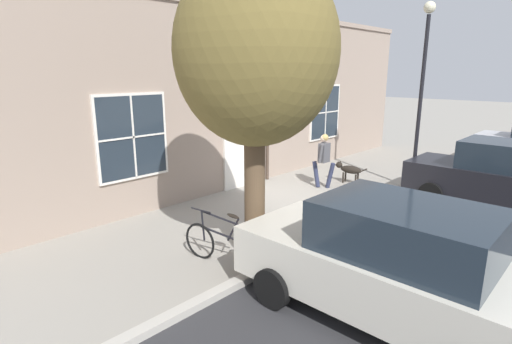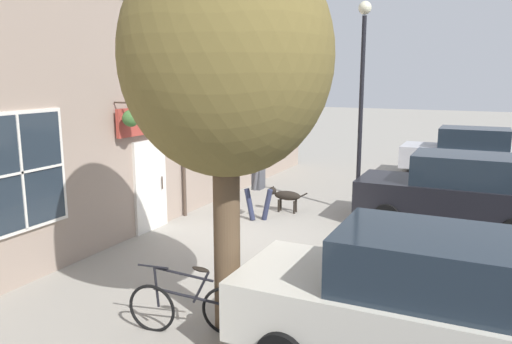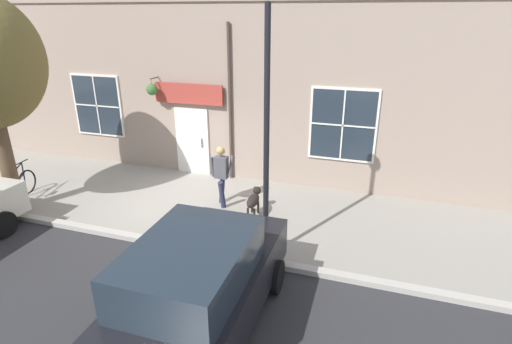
{
  "view_description": "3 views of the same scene",
  "coord_description": "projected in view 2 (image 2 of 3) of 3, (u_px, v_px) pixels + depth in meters",
  "views": [
    {
      "loc": [
        6.28,
        -8.7,
        3.44
      ],
      "look_at": [
        -0.6,
        -1.42,
        0.91
      ],
      "focal_mm": 28.0,
      "sensor_mm": 36.0,
      "label": 1
    },
    {
      "loc": [
        4.83,
        -9.55,
        3.52
      ],
      "look_at": [
        -0.53,
        1.61,
        1.12
      ],
      "focal_mm": 35.0,
      "sensor_mm": 36.0,
      "label": 2
    },
    {
      "loc": [
        8.59,
        5.03,
        4.77
      ],
      "look_at": [
        -0.87,
        1.95,
        0.81
      ],
      "focal_mm": 28.0,
      "sensor_mm": 36.0,
      "label": 3
    }
  ],
  "objects": [
    {
      "name": "ground_plane",
      "position": [
        246.0,
        235.0,
        11.17
      ],
      "size": [
        90.0,
        90.0,
        0.0
      ],
      "primitive_type": "plane",
      "color": "gray"
    },
    {
      "name": "storefront_facade",
      "position": [
        156.0,
        115.0,
        11.66
      ],
      "size": [
        0.95,
        18.0,
        5.24
      ],
      "color": "gray",
      "rests_on": "ground_plane"
    },
    {
      "name": "pedestrian_walking",
      "position": [
        258.0,
        181.0,
        12.16
      ],
      "size": [
        0.69,
        0.54,
        1.64
      ],
      "color": "#282D47",
      "rests_on": "ground_plane"
    },
    {
      "name": "dog_on_leash",
      "position": [
        285.0,
        195.0,
        13.0
      ],
      "size": [
        1.11,
        0.33,
        0.67
      ],
      "color": "black",
      "rests_on": "ground_plane"
    },
    {
      "name": "street_tree_by_curb",
      "position": [
        224.0,
        65.0,
        6.38
      ],
      "size": [
        2.84,
        2.55,
        5.32
      ],
      "color": "brown",
      "rests_on": "ground_plane"
    },
    {
      "name": "leaning_bicycle",
      "position": [
        188.0,
        307.0,
        6.89
      ],
      "size": [
        1.67,
        0.52,
        1.01
      ],
      "color": "black",
      "rests_on": "ground_plane"
    },
    {
      "name": "parked_car_nearest_curb",
      "position": [
        419.0,
        303.0,
        5.88
      ],
      "size": [
        4.32,
        1.97,
        1.75
      ],
      "color": "beige",
      "rests_on": "ground_plane"
    },
    {
      "name": "parked_car_mid_block",
      "position": [
        455.0,
        191.0,
        11.59
      ],
      "size": [
        4.32,
        1.97,
        1.75
      ],
      "color": "black",
      "rests_on": "ground_plane"
    },
    {
      "name": "parked_car_far_end",
      "position": [
        468.0,
        153.0,
        17.28
      ],
      "size": [
        4.32,
        1.97,
        1.75
      ],
      "color": "#B7B7BC",
      "rests_on": "ground_plane"
    },
    {
      "name": "street_lamp",
      "position": [
        362.0,
        80.0,
        12.44
      ],
      "size": [
        0.32,
        0.32,
        5.29
      ],
      "color": "black",
      "rests_on": "ground_plane"
    }
  ]
}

